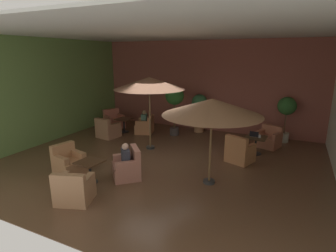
{
  "coord_description": "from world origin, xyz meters",
  "views": [
    {
      "loc": [
        3.81,
        -7.58,
        3.46
      ],
      "look_at": [
        0.0,
        0.45,
        1.1
      ],
      "focal_mm": 28.89,
      "sensor_mm": 36.0,
      "label": 1
    }
  ],
  "objects_px": {
    "armchair_front_right_south": "(108,130)",
    "potted_tree_mid_left": "(199,107)",
    "cafe_table_front_left": "(256,141)",
    "patron_by_window": "(144,118)",
    "cafe_table_mid_center": "(90,167)",
    "armchair_front_right_north": "(145,126)",
    "open_laptop": "(254,135)",
    "armchair_front_left_east": "(240,152)",
    "armchair_mid_center_south": "(128,167)",
    "armchair_front_right_east": "(114,121)",
    "iced_drink_cup": "(260,136)",
    "armchair_mid_center_east": "(74,190)",
    "potted_tree_mid_right": "(287,110)",
    "patio_umbrella_center_beige": "(149,83)",
    "armchair_front_left_north": "(269,139)",
    "potted_tree_left_corner": "(175,99)",
    "patron_blue_shirt": "(126,155)",
    "cafe_table_front_right": "(124,122)",
    "armchair_mid_center_north": "(69,163)",
    "patio_umbrella_tall_red": "(212,107)"
  },
  "relations": [
    {
      "from": "armchair_mid_center_south",
      "to": "patio_umbrella_center_beige",
      "type": "height_order",
      "value": "patio_umbrella_center_beige"
    },
    {
      "from": "armchair_front_right_east",
      "to": "potted_tree_mid_right",
      "type": "relative_size",
      "value": 0.58
    },
    {
      "from": "armchair_front_right_south",
      "to": "patron_by_window",
      "type": "relative_size",
      "value": 1.49
    },
    {
      "from": "cafe_table_front_left",
      "to": "cafe_table_mid_center",
      "type": "xyz_separation_m",
      "value": [
        -3.8,
        -4.31,
        0.01
      ]
    },
    {
      "from": "armchair_mid_center_south",
      "to": "patio_umbrella_center_beige",
      "type": "distance_m",
      "value": 3.35
    },
    {
      "from": "armchair_front_right_south",
      "to": "open_laptop",
      "type": "bearing_deg",
      "value": 6.33
    },
    {
      "from": "armchair_front_left_east",
      "to": "armchair_front_right_east",
      "type": "bearing_deg",
      "value": 164.18
    },
    {
      "from": "patron_blue_shirt",
      "to": "open_laptop",
      "type": "xyz_separation_m",
      "value": [
        3.0,
        3.65,
        -0.01
      ]
    },
    {
      "from": "iced_drink_cup",
      "to": "patio_umbrella_tall_red",
      "type": "bearing_deg",
      "value": -108.06
    },
    {
      "from": "cafe_table_front_left",
      "to": "patron_blue_shirt",
      "type": "height_order",
      "value": "patron_blue_shirt"
    },
    {
      "from": "patron_blue_shirt",
      "to": "open_laptop",
      "type": "height_order",
      "value": "patron_blue_shirt"
    },
    {
      "from": "potted_tree_left_corner",
      "to": "patron_blue_shirt",
      "type": "xyz_separation_m",
      "value": [
        0.5,
        -4.53,
        -0.91
      ]
    },
    {
      "from": "potted_tree_left_corner",
      "to": "potted_tree_mid_left",
      "type": "distance_m",
      "value": 1.33
    },
    {
      "from": "cafe_table_front_right",
      "to": "armchair_front_right_east",
      "type": "distance_m",
      "value": 1.01
    },
    {
      "from": "armchair_front_right_east",
      "to": "iced_drink_cup",
      "type": "xyz_separation_m",
      "value": [
        6.87,
        -0.83,
        0.37
      ]
    },
    {
      "from": "potted_tree_mid_right",
      "to": "patron_blue_shirt",
      "type": "bearing_deg",
      "value": -125.04
    },
    {
      "from": "cafe_table_front_right",
      "to": "armchair_mid_center_north",
      "type": "distance_m",
      "value": 4.55
    },
    {
      "from": "armchair_front_right_south",
      "to": "patio_umbrella_center_beige",
      "type": "height_order",
      "value": "patio_umbrella_center_beige"
    },
    {
      "from": "armchair_mid_center_south",
      "to": "potted_tree_mid_right",
      "type": "height_order",
      "value": "potted_tree_mid_right"
    },
    {
      "from": "armchair_mid_center_south",
      "to": "patron_by_window",
      "type": "xyz_separation_m",
      "value": [
        -1.91,
        4.24,
        0.36
      ]
    },
    {
      "from": "cafe_table_front_left",
      "to": "potted_tree_mid_right",
      "type": "height_order",
      "value": "potted_tree_mid_right"
    },
    {
      "from": "armchair_front_right_north",
      "to": "open_laptop",
      "type": "distance_m",
      "value": 4.9
    },
    {
      "from": "cafe_table_front_left",
      "to": "potted_tree_mid_left",
      "type": "height_order",
      "value": "potted_tree_mid_left"
    },
    {
      "from": "cafe_table_front_left",
      "to": "patron_by_window",
      "type": "height_order",
      "value": "patron_by_window"
    },
    {
      "from": "armchair_front_left_north",
      "to": "armchair_front_right_south",
      "type": "height_order",
      "value": "armchair_front_right_south"
    },
    {
      "from": "armchair_front_right_south",
      "to": "potted_tree_mid_left",
      "type": "relative_size",
      "value": 0.54
    },
    {
      "from": "armchair_mid_center_east",
      "to": "potted_tree_mid_right",
      "type": "distance_m",
      "value": 8.47
    },
    {
      "from": "patio_umbrella_tall_red",
      "to": "patron_blue_shirt",
      "type": "xyz_separation_m",
      "value": [
        -2.26,
        -0.71,
        -1.45
      ]
    },
    {
      "from": "armchair_mid_center_south",
      "to": "patron_blue_shirt",
      "type": "height_order",
      "value": "patron_blue_shirt"
    },
    {
      "from": "armchair_front_right_north",
      "to": "open_laptop",
      "type": "xyz_separation_m",
      "value": [
        4.84,
        -0.63,
        0.39
      ]
    },
    {
      "from": "open_laptop",
      "to": "potted_tree_mid_left",
      "type": "bearing_deg",
      "value": 145.72
    },
    {
      "from": "armchair_mid_center_east",
      "to": "armchair_mid_center_north",
      "type": "bearing_deg",
      "value": 138.81
    },
    {
      "from": "cafe_table_front_right",
      "to": "open_laptop",
      "type": "relative_size",
      "value": 2.07
    },
    {
      "from": "open_laptop",
      "to": "patio_umbrella_center_beige",
      "type": "bearing_deg",
      "value": -162.68
    },
    {
      "from": "armchair_front_right_east",
      "to": "potted_tree_left_corner",
      "type": "relative_size",
      "value": 0.49
    },
    {
      "from": "armchair_mid_center_south",
      "to": "open_laptop",
      "type": "distance_m",
      "value": 4.7
    },
    {
      "from": "cafe_table_front_left",
      "to": "armchair_front_left_east",
      "type": "bearing_deg",
      "value": -109.56
    },
    {
      "from": "potted_tree_mid_left",
      "to": "armchair_front_right_north",
      "type": "bearing_deg",
      "value": -150.41
    },
    {
      "from": "armchair_mid_center_east",
      "to": "iced_drink_cup",
      "type": "bearing_deg",
      "value": 55.66
    },
    {
      "from": "armchair_front_right_north",
      "to": "patron_by_window",
      "type": "height_order",
      "value": "patron_by_window"
    },
    {
      "from": "armchair_front_right_east",
      "to": "open_laptop",
      "type": "bearing_deg",
      "value": -6.54
    },
    {
      "from": "armchair_mid_center_north",
      "to": "potted_tree_left_corner",
      "type": "bearing_deg",
      "value": 76.1
    },
    {
      "from": "armchair_mid_center_south",
      "to": "patron_by_window",
      "type": "distance_m",
      "value": 4.66
    },
    {
      "from": "armchair_front_left_north",
      "to": "open_laptop",
      "type": "distance_m",
      "value": 1.15
    },
    {
      "from": "armchair_front_left_north",
      "to": "armchair_mid_center_east",
      "type": "height_order",
      "value": "armchair_mid_center_east"
    },
    {
      "from": "armchair_mid_center_north",
      "to": "patio_umbrella_tall_red",
      "type": "distance_m",
      "value": 4.54
    },
    {
      "from": "armchair_mid_center_south",
      "to": "armchair_front_right_east",
      "type": "bearing_deg",
      "value": 130.23
    },
    {
      "from": "patio_umbrella_center_beige",
      "to": "open_laptop",
      "type": "bearing_deg",
      "value": 17.32
    },
    {
      "from": "armchair_front_left_north",
      "to": "patio_umbrella_tall_red",
      "type": "bearing_deg",
      "value": -106.42
    },
    {
      "from": "armchair_front_left_north",
      "to": "patron_by_window",
      "type": "bearing_deg",
      "value": -175.79
    }
  ]
}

